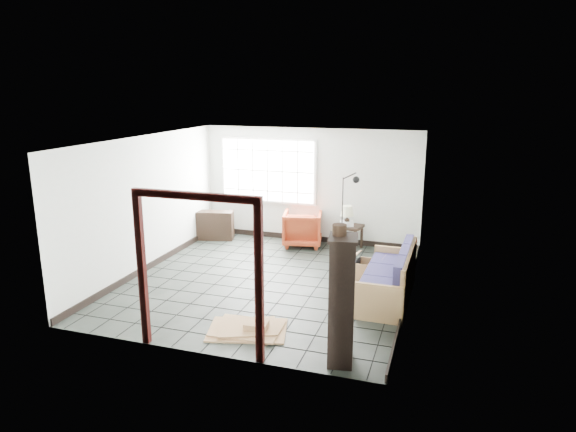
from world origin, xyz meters
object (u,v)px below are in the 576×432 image
(side_table, at_px, (350,230))
(tall_shelf, at_px, (342,300))
(futon_sofa, at_px, (391,280))
(armchair, at_px, (303,227))

(side_table, height_order, tall_shelf, tall_shelf)
(futon_sofa, distance_m, tall_shelf, 2.39)
(armchair, distance_m, tall_shelf, 5.13)
(armchair, bearing_deg, futon_sofa, 120.90)
(side_table, bearing_deg, tall_shelf, -80.26)
(armchair, bearing_deg, tall_shelf, 99.89)
(side_table, distance_m, tall_shelf, 4.89)
(armchair, height_order, side_table, armchair)
(side_table, bearing_deg, futon_sofa, -64.56)
(side_table, bearing_deg, armchair, -177.08)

